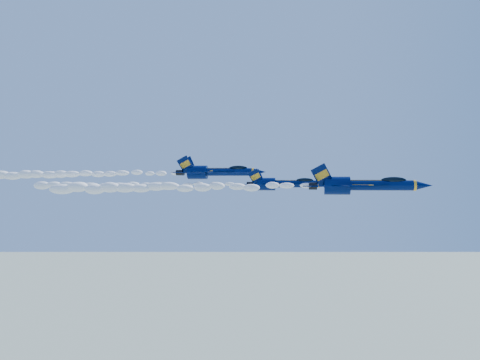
# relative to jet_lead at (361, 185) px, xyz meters

# --- Properties ---
(jet_lead) EXTENTS (19.38, 15.90, 7.20)m
(jet_lead) POSITION_rel_jet_lead_xyz_m (0.00, 0.00, 0.00)
(jet_lead) COLOR #000D3D
(smoke_trail_jet_lead) EXTENTS (45.59, 2.16, 1.94)m
(smoke_trail_jet_lead) POSITION_rel_jet_lead_xyz_m (-31.08, 0.00, -0.43)
(smoke_trail_jet_lead) COLOR white
(jet_second) EXTENTS (16.07, 13.18, 5.97)m
(jet_second) POSITION_rel_jet_lead_xyz_m (-13.38, 12.73, 0.16)
(jet_second) COLOR #000D3D
(smoke_trail_jet_second) EXTENTS (45.59, 1.79, 1.61)m
(smoke_trail_jet_second) POSITION_rel_jet_lead_xyz_m (-43.04, 12.73, -0.23)
(smoke_trail_jet_second) COLOR white
(jet_third) EXTENTS (18.66, 15.31, 6.93)m
(jet_third) POSITION_rel_jet_lead_xyz_m (-27.71, 17.40, 2.60)
(jet_third) COLOR #000D3D
(smoke_trail_jet_third) EXTENTS (45.59, 2.08, 1.87)m
(smoke_trail_jet_third) POSITION_rel_jet_lead_xyz_m (-58.48, 17.40, 2.18)
(smoke_trail_jet_third) COLOR white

